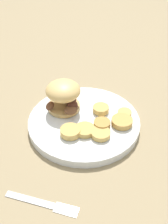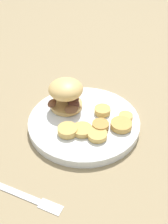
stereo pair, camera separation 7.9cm
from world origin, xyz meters
name	(u,v)px [view 1 (the left image)]	position (x,y,z in m)	size (l,w,h in m)	color
ground_plane	(84,126)	(0.00, 0.00, 0.00)	(4.00, 4.00, 0.00)	#937F5B
dinner_plate	(84,122)	(0.00, 0.00, 0.01)	(0.29, 0.29, 0.02)	white
sandwich	(64,95)	(-0.05, 0.05, 0.07)	(0.10, 0.10, 0.08)	tan
potato_round_0	(101,134)	(0.04, -0.06, 0.03)	(0.05, 0.05, 0.01)	tan
potato_round_1	(70,132)	(-0.04, -0.05, 0.03)	(0.05, 0.05, 0.02)	tan
potato_round_2	(102,124)	(0.04, -0.03, 0.03)	(0.04, 0.04, 0.02)	#BC8942
potato_round_3	(125,113)	(0.11, 0.02, 0.03)	(0.04, 0.04, 0.01)	tan
potato_round_4	(101,109)	(0.05, 0.03, 0.03)	(0.04, 0.04, 0.02)	tan
potato_round_5	(84,130)	(0.00, -0.05, 0.03)	(0.05, 0.05, 0.01)	tan
potato_round_6	(122,122)	(0.10, -0.02, 0.03)	(0.05, 0.05, 0.01)	tan
fork	(43,203)	(-0.09, -0.23, 0.00)	(0.16, 0.07, 0.00)	silver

